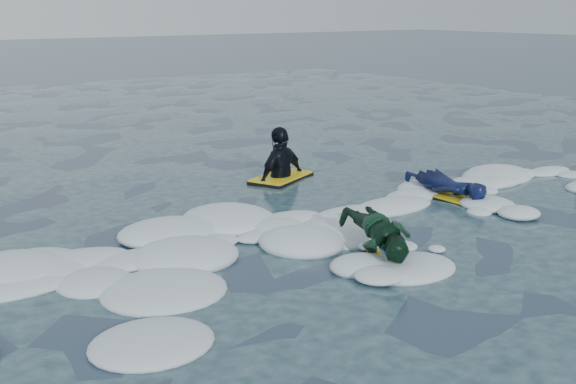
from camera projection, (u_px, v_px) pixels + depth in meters
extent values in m
plane|color=#1A263F|center=(380.00, 257.00, 8.29)|extent=(120.00, 120.00, 0.00)
cube|color=black|center=(459.00, 200.00, 10.61)|extent=(0.55, 1.00, 0.05)
cube|color=yellow|center=(460.00, 198.00, 10.60)|extent=(0.53, 0.98, 0.02)
imported|color=#0B144E|center=(447.00, 185.00, 10.76)|extent=(0.63, 1.52, 0.36)
cube|color=black|center=(393.00, 261.00, 8.09)|extent=(0.84, 1.01, 0.04)
cube|color=yellow|center=(393.00, 258.00, 8.08)|extent=(0.82, 0.99, 0.02)
cube|color=blue|center=(393.00, 257.00, 8.08)|extent=(0.53, 0.82, 0.01)
imported|color=#113F25|center=(382.00, 235.00, 8.19)|extent=(1.10, 1.48, 0.50)
cube|color=black|center=(281.00, 179.00, 11.91)|extent=(1.33, 1.09, 0.06)
cube|color=yellow|center=(281.00, 176.00, 11.90)|extent=(1.30, 1.06, 0.02)
imported|color=black|center=(281.00, 179.00, 11.92)|extent=(1.11, 0.69, 1.76)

